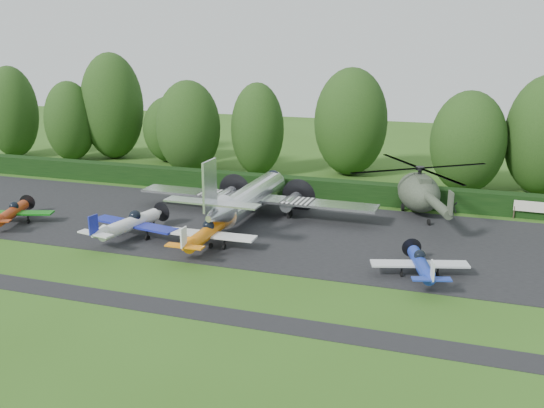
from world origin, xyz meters
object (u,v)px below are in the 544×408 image
(helicopter, at_px, (419,189))
(sign_board, at_px, (532,208))
(transport_plane, at_px, (250,198))
(light_plane_white, at_px, (130,224))
(light_plane_orange, at_px, (205,234))
(light_plane_blue, at_px, (421,264))
(light_plane_red, at_px, (12,213))

(helicopter, bearing_deg, sign_board, 28.04)
(transport_plane, bearing_deg, sign_board, 16.83)
(light_plane_white, distance_m, helicopter, 25.44)
(transport_plane, xyz_separation_m, light_plane_orange, (-0.43, -8.36, -0.76))
(transport_plane, xyz_separation_m, light_plane_white, (-7.13, -8.02, -0.71))
(transport_plane, bearing_deg, light_plane_blue, -31.36)
(sign_board, bearing_deg, light_plane_orange, -148.01)
(helicopter, xyz_separation_m, sign_board, (9.64, 1.21, -1.20))
(light_plane_white, bearing_deg, light_plane_orange, -13.44)
(light_plane_white, relative_size, light_plane_blue, 1.20)
(helicopter, bearing_deg, transport_plane, -134.47)
(light_plane_white, xyz_separation_m, light_plane_orange, (6.70, -0.34, -0.05))
(transport_plane, bearing_deg, helicopter, 23.63)
(light_plane_red, bearing_deg, light_plane_white, 17.50)
(light_plane_blue, bearing_deg, sign_board, 81.16)
(transport_plane, relative_size, helicopter, 1.39)
(light_plane_red, xyz_separation_m, helicopter, (32.53, 14.25, 1.28))
(light_plane_orange, height_order, helicopter, helicopter)
(light_plane_orange, relative_size, helicopter, 0.50)
(sign_board, bearing_deg, helicopter, -174.52)
(light_plane_blue, xyz_separation_m, helicopter, (-1.70, 15.44, 1.30))
(light_plane_orange, bearing_deg, light_plane_red, 179.49)
(transport_plane, height_order, sign_board, transport_plane)
(light_plane_red, bearing_deg, sign_board, 38.23)
(transport_plane, relative_size, light_plane_blue, 3.23)
(light_plane_red, distance_m, sign_board, 44.92)
(transport_plane, bearing_deg, light_plane_red, -158.14)
(light_plane_orange, bearing_deg, transport_plane, 88.00)
(transport_plane, height_order, light_plane_white, transport_plane)
(transport_plane, distance_m, light_plane_orange, 8.41)
(transport_plane, bearing_deg, light_plane_orange, -93.96)
(helicopter, relative_size, sign_board, 5.28)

